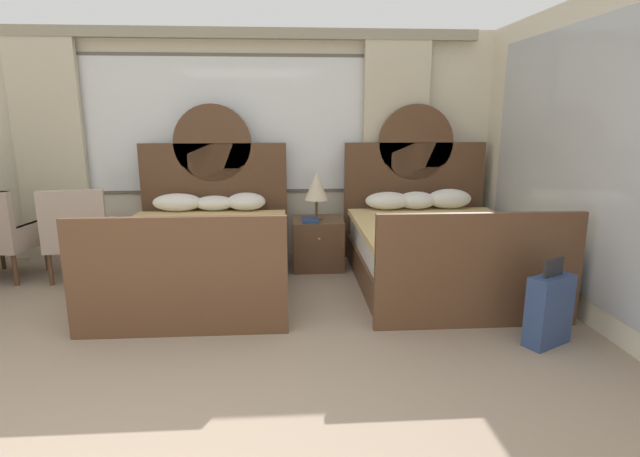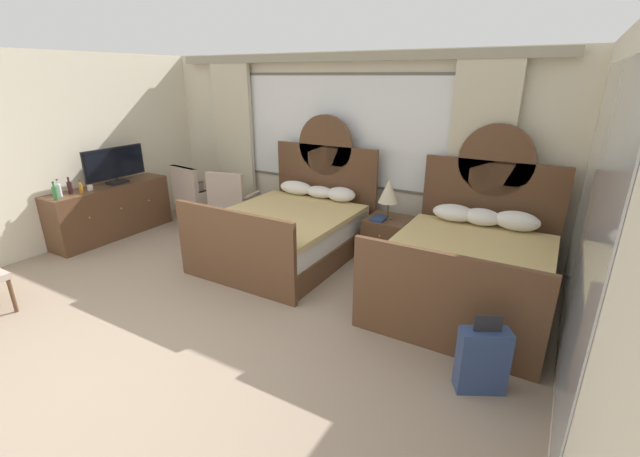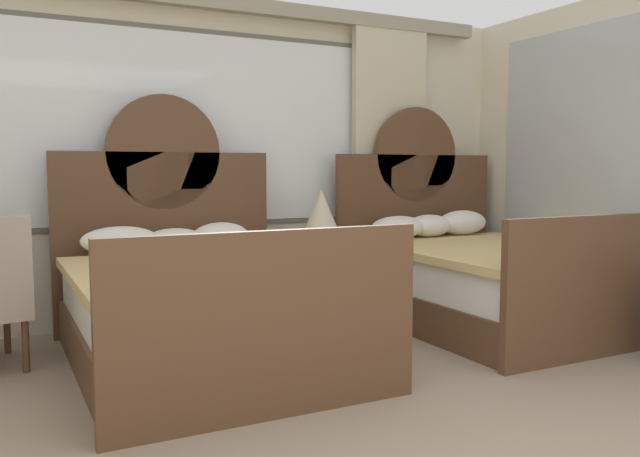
{
  "view_description": "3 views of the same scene",
  "coord_description": "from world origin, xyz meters",
  "px_view_note": "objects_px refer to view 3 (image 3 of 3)",
  "views": [
    {
      "loc": [
        0.71,
        -1.89,
        1.71
      ],
      "look_at": [
        1.01,
        2.59,
        0.68
      ],
      "focal_mm": 27.64,
      "sensor_mm": 36.0,
      "label": 1
    },
    {
      "loc": [
        2.96,
        -1.54,
        2.38
      ],
      "look_at": [
        0.78,
        2.19,
        0.8
      ],
      "focal_mm": 23.62,
      "sensor_mm": 36.0,
      "label": 2
    },
    {
      "loc": [
        -1.38,
        -1.17,
        1.28
      ],
      "look_at": [
        0.49,
        2.49,
        0.89
      ],
      "focal_mm": 36.56,
      "sensor_mm": 36.0,
      "label": 3
    }
  ],
  "objects_px": {
    "bed_near_mirror": "(485,276)",
    "book_on_nightstand": "(318,255)",
    "nightstand_between_beds": "(322,288)",
    "table_lamp_on_nightstand": "(321,209)",
    "bed_near_window": "(204,304)"
  },
  "relations": [
    {
      "from": "bed_near_window",
      "to": "book_on_nightstand",
      "type": "distance_m",
      "value": 1.23
    },
    {
      "from": "bed_near_window",
      "to": "nightstand_between_beds",
      "type": "xyz_separation_m",
      "value": [
        1.2,
        0.63,
        -0.1
      ]
    },
    {
      "from": "book_on_nightstand",
      "to": "bed_near_window",
      "type": "bearing_deg",
      "value": -155.01
    },
    {
      "from": "bed_near_window",
      "to": "bed_near_mirror",
      "type": "bearing_deg",
      "value": 0.09
    },
    {
      "from": "bed_near_mirror",
      "to": "nightstand_between_beds",
      "type": "distance_m",
      "value": 1.35
    },
    {
      "from": "bed_near_mirror",
      "to": "nightstand_between_beds",
      "type": "height_order",
      "value": "bed_near_mirror"
    },
    {
      "from": "bed_near_mirror",
      "to": "book_on_nightstand",
      "type": "height_order",
      "value": "bed_near_mirror"
    },
    {
      "from": "bed_near_mirror",
      "to": "table_lamp_on_nightstand",
      "type": "distance_m",
      "value": 1.46
    },
    {
      "from": "bed_near_window",
      "to": "table_lamp_on_nightstand",
      "type": "bearing_deg",
      "value": 27.37
    },
    {
      "from": "bed_near_mirror",
      "to": "book_on_nightstand",
      "type": "distance_m",
      "value": 1.4
    },
    {
      "from": "table_lamp_on_nightstand",
      "to": "book_on_nightstand",
      "type": "bearing_deg",
      "value": -128.78
    },
    {
      "from": "book_on_nightstand",
      "to": "bed_near_mirror",
      "type": "bearing_deg",
      "value": -21.67
    },
    {
      "from": "bed_near_window",
      "to": "table_lamp_on_nightstand",
      "type": "xyz_separation_m",
      "value": [
        1.18,
        0.61,
        0.56
      ]
    },
    {
      "from": "bed_near_window",
      "to": "bed_near_mirror",
      "type": "relative_size",
      "value": 1.0
    },
    {
      "from": "bed_near_mirror",
      "to": "table_lamp_on_nightstand",
      "type": "relative_size",
      "value": 4.07
    }
  ]
}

